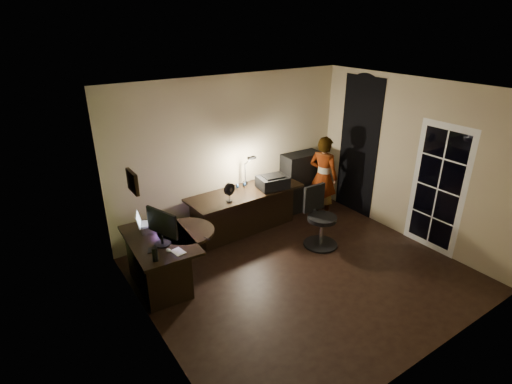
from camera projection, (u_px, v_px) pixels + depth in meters
floor at (303, 274)px, 5.99m from camera, size 4.50×4.00×0.01m
ceiling at (314, 91)px, 4.90m from camera, size 4.50×4.00×0.01m
wall_back at (233, 154)px, 6.97m from camera, size 4.50×0.01×2.70m
wall_front at (442, 259)px, 3.92m from camera, size 4.50×0.01×2.70m
wall_left at (149, 239)px, 4.29m from camera, size 0.01×4.00×2.70m
wall_right at (412, 161)px, 6.60m from camera, size 0.01×4.00×2.70m
green_wall_overlay at (150, 238)px, 4.30m from camera, size 0.00×4.00×2.70m
arched_doorway at (358, 147)px, 7.49m from camera, size 0.01×0.90×2.60m
french_door at (438, 189)px, 6.29m from camera, size 0.02×0.92×2.10m
framed_picture at (132, 182)px, 4.45m from camera, size 0.04×0.30×0.25m
desk_left at (162, 262)px, 5.61m from camera, size 0.87×1.35×0.76m
desk_right at (246, 212)px, 7.04m from camera, size 2.10×0.80×0.78m
cabinet at (301, 182)px, 7.83m from camera, size 0.78×0.42×1.15m
laptop_stand at (149, 228)px, 5.63m from camera, size 0.28×0.24×0.11m
laptop at (148, 218)px, 5.56m from camera, size 0.38×0.37×0.20m
monitor at (161, 232)px, 5.25m from camera, size 0.29×0.55×0.36m
mouse at (168, 250)px, 5.15m from camera, size 0.07×0.10×0.03m
phone at (151, 250)px, 5.17m from camera, size 0.12×0.15×0.01m
pen at (207, 239)px, 5.44m from camera, size 0.04×0.12×0.01m
speaker at (155, 254)px, 4.92m from camera, size 0.09×0.09×0.18m
notepad at (178, 252)px, 5.14m from camera, size 0.16×0.21×0.01m
desk_fan at (229, 192)px, 6.42m from camera, size 0.23×0.16×0.31m
headphones at (241, 185)px, 7.01m from camera, size 0.19×0.10×0.09m
printer at (273, 182)px, 6.96m from camera, size 0.56×0.46×0.22m
desk_lamp at (245, 168)px, 7.01m from camera, size 0.24×0.31×0.61m
office_chair at (322, 218)px, 6.55m from camera, size 0.58×0.58×1.02m
person at (323, 177)px, 7.50m from camera, size 0.54×0.65×1.57m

